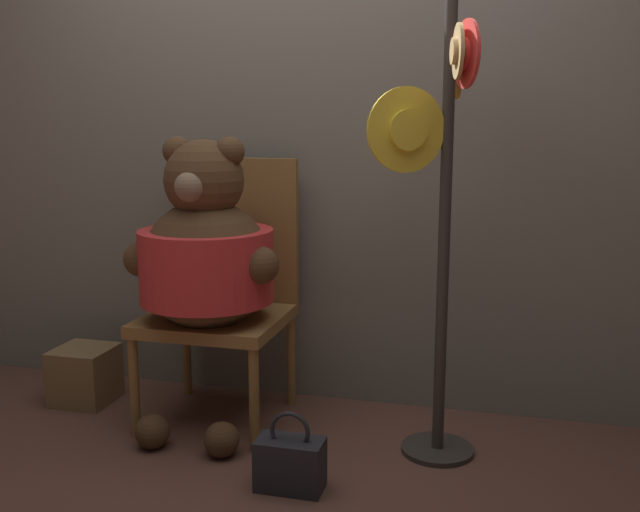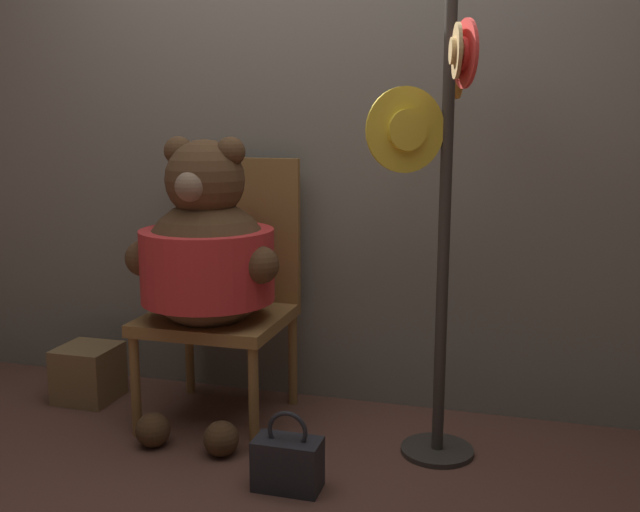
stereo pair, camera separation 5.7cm
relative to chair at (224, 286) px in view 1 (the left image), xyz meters
name	(u,v)px [view 1 (the left image)]	position (x,y,z in m)	size (l,w,h in m)	color
ground_plane	(273,457)	(0.34, -0.39, -0.57)	(14.00, 14.00, 0.00)	brown
wall_back	(319,148)	(0.34, 0.31, 0.58)	(8.00, 0.10, 2.29)	slate
chair	(224,286)	(0.00, 0.00, 0.00)	(0.57, 0.55, 1.11)	olive
teddy_bear	(206,257)	(0.00, -0.20, 0.16)	(0.65, 0.58, 1.20)	#4C331E
hat_display_rack	(442,188)	(0.93, -0.20, 0.46)	(0.40, 0.50, 1.74)	#332D28
handbag_on_ground	(290,462)	(0.47, -0.59, -0.47)	(0.23, 0.13, 0.29)	#232328
wooden_crate	(85,375)	(-0.67, -0.07, -0.44)	(0.25, 0.25, 0.25)	brown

